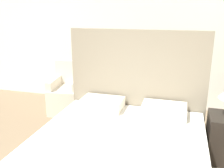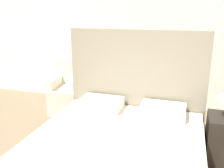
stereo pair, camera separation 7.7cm
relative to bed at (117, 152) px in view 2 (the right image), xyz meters
The scene contains 5 objects.
wall_back 2.62m from the bed, 98.38° to the left, with size 10.00×0.06×2.90m.
bed is the anchor object (origin of this frame).
armchair_near_window_left 2.09m from the bed, 131.51° to the left, with size 0.64×0.70×0.90m.
armchair_near_window_right 1.61m from the bed, 103.96° to the left, with size 0.57×0.64×0.90m.
side_table 1.82m from the bed, 119.10° to the left, with size 0.29×0.29×0.48m.
Camera 2 is at (1.01, -1.03, 1.82)m, focal length 40.00 mm.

